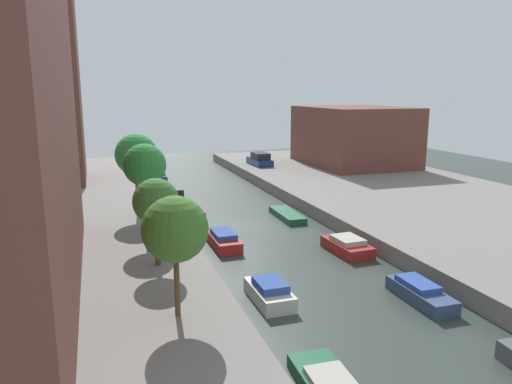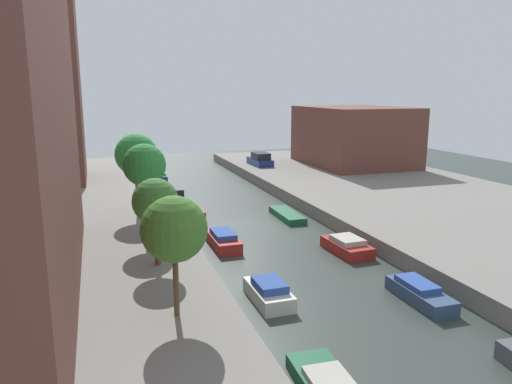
# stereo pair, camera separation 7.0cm
# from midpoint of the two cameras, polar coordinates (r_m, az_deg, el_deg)

# --- Properties ---
(ground_plane) EXTENTS (84.00, 84.00, 0.00)m
(ground_plane) POSITION_cam_midpoint_polar(r_m,az_deg,el_deg) (34.43, -0.68, -3.90)
(ground_plane) COLOR #333D38
(quay_left) EXTENTS (20.00, 64.00, 1.00)m
(quay_left) POSITION_cam_midpoint_polar(r_m,az_deg,el_deg) (33.18, -26.30, -4.87)
(quay_left) COLOR gray
(quay_left) RESTS_ON ground_plane
(quay_right) EXTENTS (20.00, 64.00, 1.00)m
(quay_right) POSITION_cam_midpoint_polar(r_m,az_deg,el_deg) (41.25, 19.61, -1.24)
(quay_right) COLOR gray
(quay_right) RESTS_ON ground_plane
(apartment_tower_far) EXTENTS (10.00, 9.14, 22.30)m
(apartment_tower_far) POSITION_cam_midpoint_polar(r_m,az_deg,el_deg) (49.11, -26.08, 13.95)
(apartment_tower_far) COLOR brown
(apartment_tower_far) RESTS_ON quay_left
(low_block_right) EXTENTS (10.00, 13.20, 6.51)m
(low_block_right) POSITION_cam_midpoint_polar(r_m,az_deg,el_deg) (56.83, 11.41, 6.46)
(low_block_right) COLOR brown
(low_block_right) RESTS_ON quay_right
(street_tree_0) EXTENTS (2.47, 2.47, 4.60)m
(street_tree_0) POSITION_cam_midpoint_polar(r_m,az_deg,el_deg) (18.05, -9.47, -4.36)
(street_tree_0) COLOR brown
(street_tree_0) RESTS_ON quay_left
(street_tree_1) EXTENTS (2.21, 2.21, 4.27)m
(street_tree_1) POSITION_cam_midpoint_polar(r_m,az_deg,el_deg) (23.61, -11.62, -1.14)
(street_tree_1) COLOR brown
(street_tree_1) RESTS_ON quay_left
(street_tree_2) EXTENTS (2.41, 2.41, 5.44)m
(street_tree_2) POSITION_cam_midpoint_polar(r_m,az_deg,el_deg) (27.99, -12.86, 3.05)
(street_tree_2) COLOR #503F26
(street_tree_2) RESTS_ON quay_left
(street_tree_3) EXTENTS (2.80, 2.80, 5.53)m
(street_tree_3) POSITION_cam_midpoint_polar(r_m,az_deg,el_deg) (33.49, -13.79, 4.22)
(street_tree_3) COLOR brown
(street_tree_3) RESTS_ON quay_left
(parked_car) EXTENTS (1.88, 4.41, 1.44)m
(parked_car) POSITION_cam_midpoint_polar(r_m,az_deg,el_deg) (55.36, 0.53, 3.79)
(parked_car) COLOR navy
(parked_car) RESTS_ON quay_right
(moored_boat_left_1) EXTENTS (1.47, 3.16, 1.03)m
(moored_boat_left_1) POSITION_cam_midpoint_polar(r_m,az_deg,el_deg) (22.29, 1.61, -11.68)
(moored_boat_left_1) COLOR beige
(moored_boat_left_1) RESTS_ON ground_plane
(moored_boat_left_2) EXTENTS (1.42, 3.94, 0.99)m
(moored_boat_left_2) POSITION_cam_midpoint_polar(r_m,az_deg,el_deg) (29.78, -3.84, -5.59)
(moored_boat_left_2) COLOR maroon
(moored_boat_left_2) RESTS_ON ground_plane
(moored_boat_left_3) EXTENTS (1.36, 3.81, 0.64)m
(moored_boat_left_3) POSITION_cam_midpoint_polar(r_m,az_deg,el_deg) (37.22, -7.47, -2.29)
(moored_boat_left_3) COLOR maroon
(moored_boat_left_3) RESTS_ON ground_plane
(moored_boat_left_4) EXTENTS (1.83, 3.89, 0.59)m
(moored_boat_left_4) POSITION_cam_midpoint_polar(r_m,az_deg,el_deg) (45.69, -9.90, 0.24)
(moored_boat_left_4) COLOR #232328
(moored_boat_left_4) RESTS_ON ground_plane
(moored_boat_left_5) EXTENTS (1.36, 3.58, 0.74)m
(moored_boat_left_5) POSITION_cam_midpoint_polar(r_m,az_deg,el_deg) (53.36, -11.16, 1.87)
(moored_boat_left_5) COLOR #33476B
(moored_boat_left_5) RESTS_ON ground_plane
(moored_boat_right_1) EXTENTS (1.34, 3.73, 0.89)m
(moored_boat_right_1) POSITION_cam_midpoint_polar(r_m,az_deg,el_deg) (23.54, 18.70, -11.15)
(moored_boat_right_1) COLOR #33476B
(moored_boat_right_1) RESTS_ON ground_plane
(moored_boat_right_2) EXTENTS (1.86, 3.50, 0.95)m
(moored_boat_right_2) POSITION_cam_midpoint_polar(r_m,az_deg,el_deg) (29.10, 10.66, -6.23)
(moored_boat_right_2) COLOR maroon
(moored_boat_right_2) RESTS_ON ground_plane
(moored_boat_right_3) EXTENTS (1.48, 4.50, 0.45)m
(moored_boat_right_3) POSITION_cam_midpoint_polar(r_m,az_deg,el_deg) (36.37, 3.72, -2.70)
(moored_boat_right_3) COLOR #195638
(moored_boat_right_3) RESTS_ON ground_plane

